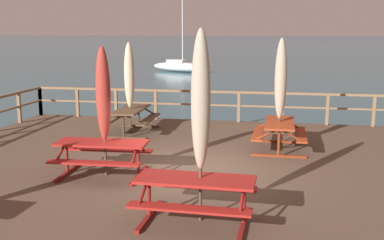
% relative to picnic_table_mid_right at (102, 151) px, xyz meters
% --- Properties ---
extents(ground_plane, '(600.00, 600.00, 0.00)m').
position_rel_picnic_table_mid_right_xyz_m(ground_plane, '(1.73, 0.73, -1.27)').
color(ground_plane, '#2D5B6B').
extents(wooden_deck, '(13.80, 12.27, 0.71)m').
position_rel_picnic_table_mid_right_xyz_m(wooden_deck, '(1.73, 0.73, -0.92)').
color(wooden_deck, brown).
rests_on(wooden_deck, ground).
extents(railing_waterside_far, '(13.60, 0.10, 1.09)m').
position_rel_picnic_table_mid_right_xyz_m(railing_waterside_far, '(1.73, 6.72, 0.17)').
color(railing_waterside_far, brown).
rests_on(railing_waterside_far, wooden_deck).
extents(picnic_table_mid_right, '(2.07, 1.48, 0.78)m').
position_rel_picnic_table_mid_right_xyz_m(picnic_table_mid_right, '(0.00, 0.00, 0.00)').
color(picnic_table_mid_right, maroon).
rests_on(picnic_table_mid_right, wooden_deck).
extents(picnic_table_mid_centre, '(2.02, 1.45, 0.78)m').
position_rel_picnic_table_mid_right_xyz_m(picnic_table_mid_centre, '(2.48, -2.18, -0.00)').
color(picnic_table_mid_centre, maroon).
rests_on(picnic_table_mid_centre, wooden_deck).
extents(picnic_table_front_right, '(1.45, 2.09, 0.78)m').
position_rel_picnic_table_mid_right_xyz_m(picnic_table_front_right, '(-0.71, 4.40, 0.00)').
color(picnic_table_front_right, brown).
rests_on(picnic_table_front_right, wooden_deck).
extents(picnic_table_back_left, '(1.42, 1.96, 0.78)m').
position_rel_picnic_table_mid_right_xyz_m(picnic_table_back_left, '(3.88, 3.03, -0.00)').
color(picnic_table_back_left, '#993819').
rests_on(picnic_table_back_left, wooden_deck).
extents(patio_umbrella_tall_back_right, '(0.32, 0.32, 2.86)m').
position_rel_picnic_table_mid_right_xyz_m(patio_umbrella_tall_back_right, '(0.07, 0.00, 1.26)').
color(patio_umbrella_tall_back_right, '#4C3828').
rests_on(patio_umbrella_tall_back_right, wooden_deck).
extents(patio_umbrella_tall_mid_left, '(0.32, 0.32, 3.23)m').
position_rel_picnic_table_mid_right_xyz_m(patio_umbrella_tall_mid_left, '(2.55, -2.12, 1.49)').
color(patio_umbrella_tall_mid_left, '#4C3828').
rests_on(patio_umbrella_tall_mid_left, wooden_deck).
extents(patio_umbrella_tall_back_left, '(0.32, 0.32, 2.82)m').
position_rel_picnic_table_mid_right_xyz_m(patio_umbrella_tall_back_left, '(-0.74, 4.39, 1.23)').
color(patio_umbrella_tall_back_left, '#4C3828').
rests_on(patio_umbrella_tall_back_left, wooden_deck).
extents(patio_umbrella_short_front, '(0.32, 0.32, 2.99)m').
position_rel_picnic_table_mid_right_xyz_m(patio_umbrella_short_front, '(3.86, 3.05, 1.34)').
color(patio_umbrella_short_front, '#4C3828').
rests_on(patio_umbrella_short_front, wooden_deck).
extents(sailboat_distant, '(6.19, 3.86, 7.72)m').
position_rel_picnic_table_mid_right_xyz_m(sailboat_distant, '(-5.27, 33.93, -0.76)').
color(sailboat_distant, white).
rests_on(sailboat_distant, ground).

